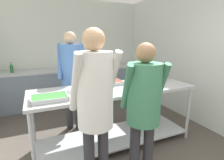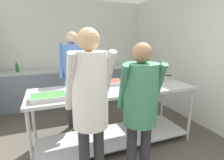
% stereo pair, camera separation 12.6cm
% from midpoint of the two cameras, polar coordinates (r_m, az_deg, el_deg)
% --- Properties ---
extents(wall_rear, '(3.97, 0.06, 2.65)m').
position_cam_midpoint_polar(wall_rear, '(4.95, -13.91, 9.23)').
color(wall_rear, silver).
rests_on(wall_rear, ground_plane).
extents(wall_right, '(0.06, 4.11, 2.65)m').
position_cam_midpoint_polar(wall_right, '(4.03, 20.87, 7.94)').
color(wall_right, silver).
rests_on(wall_right, ground_plane).
extents(back_counter, '(3.81, 0.65, 0.90)m').
position_cam_midpoint_polar(back_counter, '(4.72, -12.54, -1.65)').
color(back_counter, slate).
rests_on(back_counter, ground_plane).
extents(serving_counter, '(2.44, 0.81, 0.92)m').
position_cam_midpoint_polar(serving_counter, '(2.72, -0.47, -8.68)').
color(serving_counter, '#ADAFB5').
rests_on(serving_counter, ground_plane).
extents(serving_tray_vegetables, '(0.42, 0.29, 0.05)m').
position_cam_midpoint_polar(serving_tray_vegetables, '(2.25, -21.26, -5.56)').
color(serving_tray_vegetables, '#ADAFB5').
rests_on(serving_tray_vegetables, serving_counter).
extents(plate_stack, '(0.23, 0.23, 0.05)m').
position_cam_midpoint_polar(plate_stack, '(2.53, -13.38, -3.00)').
color(plate_stack, white).
rests_on(plate_stack, serving_counter).
extents(broccoli_bowl, '(0.23, 0.23, 0.11)m').
position_cam_midpoint_polar(broccoli_bowl, '(2.50, -7.11, -2.37)').
color(broccoli_bowl, '#B2B2B7').
rests_on(broccoli_bowl, serving_counter).
extents(serving_tray_greens, '(0.37, 0.31, 0.05)m').
position_cam_midpoint_polar(serving_tray_greens, '(2.83, -1.86, -0.88)').
color(serving_tray_greens, '#ADAFB5').
rests_on(serving_tray_greens, serving_counter).
extents(serving_tray_roast, '(0.44, 0.31, 0.05)m').
position_cam_midpoint_polar(serving_tray_roast, '(2.79, 8.73, -1.21)').
color(serving_tray_roast, '#ADAFB5').
rests_on(serving_tray_roast, serving_counter).
extents(sauce_pan, '(0.42, 0.28, 0.07)m').
position_cam_midpoint_polar(sauce_pan, '(3.26, 13.28, 0.92)').
color(sauce_pan, '#ADAFB5').
rests_on(sauce_pan, serving_counter).
extents(guest_serving_left, '(0.46, 0.35, 1.74)m').
position_cam_midpoint_polar(guest_serving_left, '(1.70, -7.68, -6.02)').
color(guest_serving_left, '#2D2D33').
rests_on(guest_serving_left, ground_plane).
extents(guest_serving_right, '(0.52, 0.40, 1.60)m').
position_cam_midpoint_polar(guest_serving_right, '(1.94, 8.47, -6.59)').
color(guest_serving_right, '#2D2D33').
rests_on(guest_serving_right, ground_plane).
extents(cook_behind_counter, '(0.52, 0.42, 1.76)m').
position_cam_midpoint_polar(cook_behind_counter, '(3.15, -14.12, 2.82)').
color(cook_behind_counter, '#2D2D33').
rests_on(cook_behind_counter, ground_plane).
extents(water_bottle, '(0.07, 0.07, 0.23)m').
position_cam_midpoint_polar(water_bottle, '(4.56, -30.66, 3.38)').
color(water_bottle, '#23602D').
rests_on(water_bottle, back_counter).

